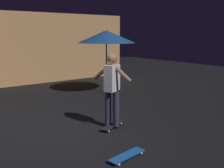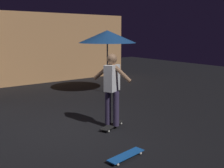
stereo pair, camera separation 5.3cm
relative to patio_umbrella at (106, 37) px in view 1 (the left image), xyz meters
The scene contains 5 objects.
ground_plane 4.65m from the patio_umbrella, 138.34° to the right, with size 28.00×28.00×0.00m, color black.
patio_umbrella is the anchor object (origin of this frame).
skateboard_ridden 4.28m from the patio_umbrella, 123.90° to the right, with size 0.79×0.50×0.07m.
skateboard_spare 5.73m from the patio_umbrella, 121.98° to the right, with size 0.80×0.31×0.07m.
skater 3.92m from the patio_umbrella, 123.90° to the right, with size 0.48×0.93×1.67m.
Camera 1 is at (-2.57, -5.11, 2.19)m, focal length 42.44 mm.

